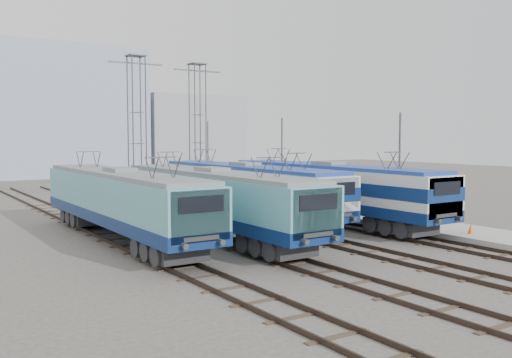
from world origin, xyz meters
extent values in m
plane|color=#514C47|center=(0.00, 0.00, 0.00)|extent=(160.00, 160.00, 0.00)
cube|color=#9E9E99|center=(10.20, 8.00, 0.15)|extent=(4.00, 70.00, 0.30)
cube|color=navy|center=(-6.75, 7.27, 1.40)|extent=(2.90, 18.32, 0.61)
cube|color=#559DA7|center=(-6.75, 7.27, 2.62)|extent=(2.85, 18.32, 1.83)
cube|color=#559DA7|center=(-6.75, -1.53, 2.44)|extent=(2.62, 0.71, 2.08)
cube|color=slate|center=(-6.75, 7.27, 3.64)|extent=(2.62, 17.58, 0.20)
cube|color=#262628|center=(-6.75, 1.16, 0.64)|extent=(2.14, 3.66, 0.69)
cube|color=#262628|center=(-6.75, 13.37, 0.64)|extent=(2.14, 3.66, 0.69)
cube|color=navy|center=(-2.25, 5.42, 1.39)|extent=(2.87, 18.13, 0.60)
cube|color=#559DA7|center=(-2.25, 5.42, 2.60)|extent=(2.82, 18.13, 1.81)
cube|color=#559DA7|center=(-2.25, -3.29, 2.42)|extent=(2.59, 0.70, 2.05)
cube|color=slate|center=(-2.25, 5.42, 3.60)|extent=(2.59, 17.40, 0.20)
cube|color=#262628|center=(-2.25, -0.63, 0.63)|extent=(2.11, 3.63, 0.68)
cube|color=#262628|center=(-2.25, 11.46, 0.63)|extent=(2.11, 3.63, 0.68)
cube|color=navy|center=(2.25, 9.24, 1.40)|extent=(2.89, 18.26, 0.61)
cube|color=silver|center=(2.25, 9.24, 2.61)|extent=(2.84, 18.26, 1.83)
cube|color=navy|center=(2.25, 9.24, 2.56)|extent=(2.88, 18.28, 0.71)
cube|color=silver|center=(2.25, 0.46, 2.43)|extent=(2.61, 0.71, 2.07)
cube|color=navy|center=(2.25, 9.24, 3.63)|extent=(2.61, 17.53, 0.20)
cube|color=#262628|center=(2.25, 3.15, 0.64)|extent=(2.13, 3.65, 0.68)
cube|color=#262628|center=(2.25, 15.32, 0.64)|extent=(2.13, 3.65, 0.68)
cube|color=navy|center=(6.75, 6.33, 1.41)|extent=(2.93, 18.51, 0.62)
cube|color=silver|center=(6.75, 6.33, 2.65)|extent=(2.88, 18.51, 1.85)
cube|color=navy|center=(6.75, 6.33, 2.60)|extent=(2.92, 18.53, 0.72)
cube|color=silver|center=(6.75, -2.56, 2.46)|extent=(2.65, 0.72, 2.10)
cube|color=navy|center=(6.75, 6.33, 3.68)|extent=(2.65, 17.77, 0.21)
cube|color=#262628|center=(6.75, 0.16, 0.64)|extent=(2.16, 3.70, 0.69)
cube|color=#262628|center=(6.75, 12.50, 0.64)|extent=(2.16, 3.70, 0.69)
cylinder|color=#3F4247|center=(-0.55, 21.45, 6.00)|extent=(0.10, 0.10, 12.00)
cylinder|color=#3F4247|center=(0.55, 21.45, 6.00)|extent=(0.10, 0.10, 12.00)
cylinder|color=#3F4247|center=(-0.55, 22.55, 6.00)|extent=(0.10, 0.10, 12.00)
cylinder|color=#3F4247|center=(0.55, 22.55, 6.00)|extent=(0.10, 0.10, 12.00)
cube|color=#3F4247|center=(0.00, 22.00, 11.40)|extent=(4.50, 0.12, 0.12)
cylinder|color=#3F4247|center=(5.95, 23.45, 6.00)|extent=(0.10, 0.10, 12.00)
cylinder|color=#3F4247|center=(7.05, 23.45, 6.00)|extent=(0.10, 0.10, 12.00)
cylinder|color=#3F4247|center=(5.95, 24.55, 6.00)|extent=(0.10, 0.10, 12.00)
cylinder|color=#3F4247|center=(7.05, 24.55, 6.00)|extent=(0.10, 0.10, 12.00)
cube|color=#3F4247|center=(6.50, 24.00, 11.40)|extent=(4.50, 0.12, 0.12)
cylinder|color=#3F4247|center=(8.60, 2.00, 3.50)|extent=(0.12, 0.12, 7.00)
cylinder|color=#3F4247|center=(8.60, 14.00, 3.50)|extent=(0.12, 0.12, 7.00)
cylinder|color=#3F4247|center=(8.60, 26.00, 3.50)|extent=(0.12, 0.12, 7.00)
cone|color=#E86303|center=(9.39, -2.46, 0.58)|extent=(0.29, 0.29, 0.56)
cube|color=#939EB6|center=(4.00, 62.00, 9.00)|extent=(22.00, 14.00, 18.00)
cube|color=#8B939B|center=(24.00, 62.00, 6.00)|extent=(16.00, 12.00, 12.00)
camera|label=1|loc=(-17.13, -21.73, 5.59)|focal=40.00mm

